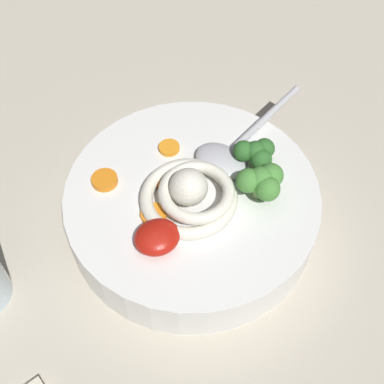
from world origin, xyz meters
The scene contains 11 objects.
table_slab centered at (0.00, 0.00, 1.29)cm, with size 138.06×138.06×2.59cm, color #BCB29E.
soup_bowl centered at (3.31, -0.69, 5.38)cm, with size 27.35×27.35×5.41cm.
noodle_pile centered at (2.60, -1.74, 9.40)cm, with size 11.23×11.01×4.51cm.
soup_spoon centered at (9.07, 1.53, 8.79)cm, with size 17.27×9.36×1.60cm.
chili_sauce_dollop centered at (-2.64, -4.51, 9.02)cm, with size 4.57×4.12×2.06cm, color #B2190F.
broccoli_floret_rear centered at (9.31, -4.50, 10.50)cm, with size 5.06×4.35×4.00cm.
broccoli_floret_beside_chili centered at (11.02, -0.91, 10.20)cm, with size 4.46×3.83×3.52cm.
carrot_slice_extra_b centered at (-4.27, 4.95, 8.35)cm, with size 2.81×2.81×0.72cm, color orange.
carrot_slice_front centered at (1.64, 1.90, 8.37)cm, with size 2.86×2.86×0.75cm, color orange.
carrot_slice_center centered at (3.92, 5.81, 8.23)cm, with size 2.37×2.37×0.48cm, color orange.
carrot_slice_far centered at (-1.58, -1.48, 8.26)cm, with size 2.68×2.68×0.53cm, color orange.
Camera 1 is at (-12.25, -29.25, 52.37)cm, focal length 48.63 mm.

